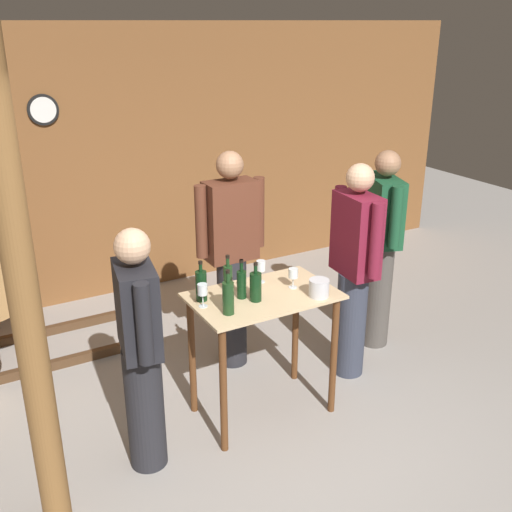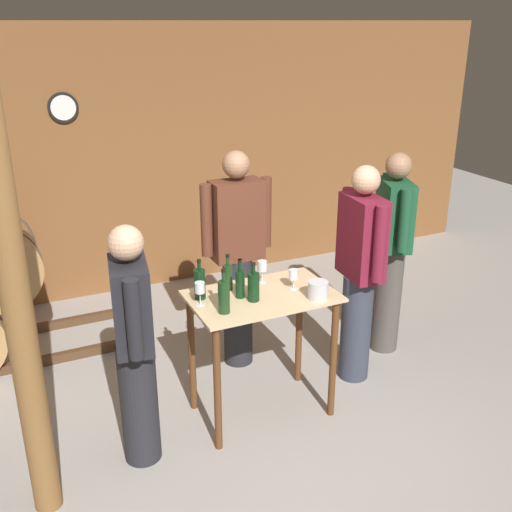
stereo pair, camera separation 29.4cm
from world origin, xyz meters
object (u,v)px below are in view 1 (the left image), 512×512
wine_glass_near_center (227,292)px  person_visitor_with_scarf (231,257)px  wine_bottle_far_left (201,285)px  wine_bottle_left (228,297)px  wine_bottle_far_right (256,286)px  wine_glass_near_right (261,267)px  wine_glass_near_left (203,290)px  wine_bottle_right (242,283)px  wine_glass_far_side (293,274)px  ice_bucket (319,288)px  person_visitor_bearded (140,348)px  person_host (354,268)px  wooden_post (26,309)px  person_visitor_near_door (381,246)px  wine_bottle_center (228,277)px

wine_glass_near_center → person_visitor_with_scarf: person_visitor_with_scarf is taller
wine_bottle_far_left → wine_bottle_left: size_ratio=0.93×
wine_bottle_far_right → wine_glass_near_right: wine_bottle_far_right is taller
wine_glass_near_left → person_visitor_with_scarf: person_visitor_with_scarf is taller
wine_bottle_right → wine_bottle_far_right: wine_bottle_right is taller
wine_bottle_far_right → wine_glass_far_side: bearing=9.0°
wine_bottle_right → wine_glass_near_right: 0.29m
ice_bucket → person_visitor_bearded: size_ratio=0.09×
wine_bottle_far_left → wine_glass_near_right: bearing=7.5°
wine_glass_near_right → person_visitor_with_scarf: bearing=86.4°
wine_bottle_far_left → wine_bottle_far_right: (0.31, -0.18, -0.01)m
person_host → wine_glass_near_center: bearing=-173.3°
wine_bottle_far_right → person_visitor_with_scarf: person_visitor_with_scarf is taller
wooden_post → person_visitor_near_door: bearing=13.1°
wine_bottle_left → person_visitor_with_scarf: (0.46, 0.86, -0.11)m
person_visitor_with_scarf → wine_glass_near_center: bearing=-119.2°
person_host → ice_bucket: bearing=-150.1°
wine_glass_near_right → person_visitor_near_door: person_visitor_near_door is taller
wine_glass_near_right → ice_bucket: (0.23, -0.40, -0.06)m
person_visitor_near_door → wine_bottle_right: bearing=-166.8°
wine_bottle_center → wine_glass_near_center: 0.23m
wine_bottle_far_left → person_visitor_bearded: 0.61m
wine_bottle_left → person_visitor_bearded: person_visitor_bearded is taller
wooden_post → wine_bottle_far_left: bearing=20.3°
wine_bottle_right → person_host: size_ratio=0.16×
wine_bottle_far_left → wine_glass_near_left: bearing=-109.4°
wooden_post → person_visitor_bearded: 0.82m
wine_glass_near_center → person_visitor_bearded: (-0.64, -0.10, -0.19)m
wine_bottle_far_left → wine_glass_near_left: size_ratio=1.76×
wine_bottle_left → wine_glass_near_right: bearing=37.5°
wine_glass_near_left → ice_bucket: wine_glass_near_left is taller
wooden_post → person_visitor_near_door: wooden_post is taller
wine_bottle_far_right → person_visitor_with_scarf: size_ratio=0.15×
wine_glass_near_center → person_visitor_with_scarf: (0.42, 0.74, -0.09)m
wine_bottle_right → person_visitor_near_door: 1.57m
wine_bottle_center → ice_bucket: wine_bottle_center is taller
person_visitor_near_door → ice_bucket: bearing=-150.7°
person_visitor_with_scarf → person_visitor_bearded: person_visitor_with_scarf is taller
wine_bottle_left → wine_glass_near_center: (0.05, 0.11, -0.02)m
wooden_post → wine_bottle_left: wooden_post is taller
wooden_post → wine_bottle_center: 1.49m
wine_bottle_far_right → wine_glass_far_side: 0.33m
wine_bottle_left → ice_bucket: bearing=-6.2°
wine_glass_far_side → person_visitor_with_scarf: 0.74m
wine_bottle_center → person_host: bearing=-3.6°
person_host → person_visitor_near_door: 0.57m
wine_bottle_far_left → wine_bottle_center: bearing=13.5°
wine_bottle_left → wine_glass_far_side: 0.59m
wine_glass_near_center → wine_glass_far_side: size_ratio=0.92×
wine_bottle_far_left → wine_glass_near_left: 0.10m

